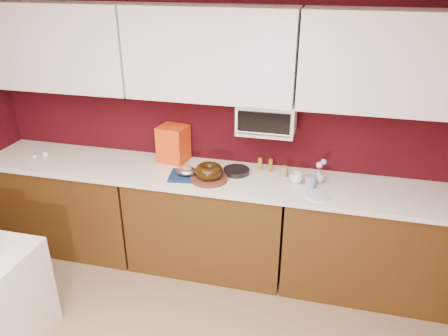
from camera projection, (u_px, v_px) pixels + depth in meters
wall_back at (217, 122)px, 3.72m from camera, size 4.00×0.02×2.50m
base_cabinet_left at (71, 204)px, 4.09m from camera, size 1.31×0.58×0.86m
base_cabinet_center at (208, 223)px, 3.80m from camera, size 1.31×0.58×0.86m
base_cabinet_right at (368, 244)px, 3.51m from camera, size 1.31×0.58×0.86m
countertop at (207, 176)px, 3.60m from camera, size 4.00×0.62×0.04m
upper_cabinet_left at (56, 47)px, 3.61m from camera, size 1.31×0.33×0.70m
upper_cabinet_center at (211, 54)px, 3.32m from camera, size 1.31×0.33×0.70m
upper_cabinet_right at (395, 63)px, 3.03m from camera, size 1.31×0.33×0.70m
toaster_oven at (267, 117)px, 3.44m from camera, size 0.45×0.30×0.25m
toaster_oven_door at (264, 124)px, 3.30m from camera, size 0.40×0.02×0.18m
toaster_oven_handle at (263, 134)px, 3.32m from camera, size 0.42×0.02×0.02m
cake_base at (209, 179)px, 3.49m from camera, size 0.33×0.33×0.03m
bundt_cake at (209, 171)px, 3.46m from camera, size 0.26×0.26×0.09m
navy_towel at (187, 176)px, 3.54m from camera, size 0.31×0.27×0.02m
foil_ham_nest at (187, 171)px, 3.52m from camera, size 0.20×0.18×0.06m
roasted_ham at (186, 168)px, 3.51m from camera, size 0.11×0.10×0.06m
pandoro_box at (173, 144)px, 3.78m from camera, size 0.26×0.25×0.32m
dark_pan at (236, 171)px, 3.61m from camera, size 0.26×0.26×0.04m
coffee_mug at (296, 177)px, 3.43m from camera, size 0.10×0.10×0.10m
blue_jar at (311, 182)px, 3.36m from camera, size 0.10×0.10×0.10m
flower_vase at (318, 175)px, 3.44m from camera, size 0.10×0.10×0.12m
flower_pink at (319, 165)px, 3.40m from camera, size 0.05×0.05×0.05m
flower_blue at (324, 162)px, 3.41m from camera, size 0.05×0.05×0.05m
china_plate at (318, 195)px, 3.26m from camera, size 0.20×0.20×0.01m
amber_bottle at (260, 164)px, 3.65m from camera, size 0.04×0.04×0.10m
paper_cup at (284, 172)px, 3.54m from camera, size 0.06×0.06×0.08m
egg_left at (35, 157)px, 3.87m from camera, size 0.05×0.04×0.04m
egg_right at (45, 155)px, 3.91m from camera, size 0.07×0.06×0.05m
amber_bottle_tall at (271, 166)px, 3.61m from camera, size 0.04×0.04×0.11m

